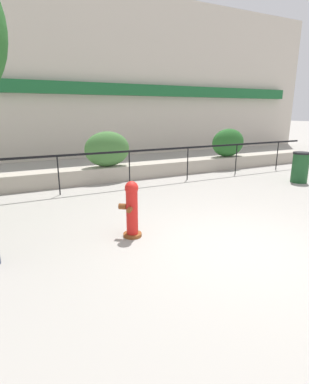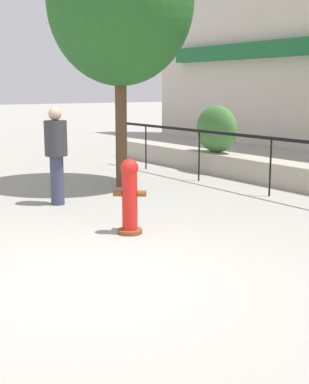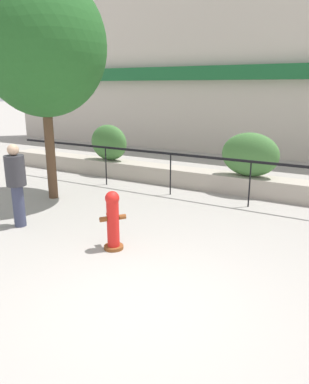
{
  "view_description": "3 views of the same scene",
  "coord_description": "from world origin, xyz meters",
  "px_view_note": "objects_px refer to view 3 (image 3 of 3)",
  "views": [
    {
      "loc": [
        -3.41,
        -3.67,
        2.32
      ],
      "look_at": [
        -0.8,
        1.55,
        0.74
      ],
      "focal_mm": 28.0,
      "sensor_mm": 36.0,
      "label": 1
    },
    {
      "loc": [
        4.91,
        -2.67,
        2.06
      ],
      "look_at": [
        -1.09,
        1.48,
        0.64
      ],
      "focal_mm": 50.0,
      "sensor_mm": 36.0,
      "label": 2
    },
    {
      "loc": [
        2.33,
        -3.78,
        2.84
      ],
      "look_at": [
        -1.35,
        2.65,
        0.74
      ],
      "focal_mm": 35.0,
      "sensor_mm": 36.0,
      "label": 3
    }
  ],
  "objects_px": {
    "fire_hydrant": "(113,220)",
    "pedestrian": "(16,180)",
    "hedge_bush_1": "(250,155)",
    "hedge_bush_0": "(109,143)",
    "street_tree": "(42,46)"
  },
  "relations": [
    {
      "from": "hedge_bush_1",
      "to": "pedestrian",
      "type": "xyz_separation_m",
      "value": [
        -3.45,
        -4.76,
        -0.1
      ]
    },
    {
      "from": "fire_hydrant",
      "to": "pedestrian",
      "type": "distance_m",
      "value": 2.42
    },
    {
      "from": "hedge_bush_0",
      "to": "street_tree",
      "type": "relative_size",
      "value": 0.25
    },
    {
      "from": "hedge_bush_1",
      "to": "fire_hydrant",
      "type": "xyz_separation_m",
      "value": [
        -1.07,
        -4.73,
        -0.53
      ]
    },
    {
      "from": "street_tree",
      "to": "pedestrian",
      "type": "xyz_separation_m",
      "value": [
        0.9,
        -1.88,
        -2.76
      ]
    },
    {
      "from": "hedge_bush_0",
      "to": "fire_hydrant",
      "type": "xyz_separation_m",
      "value": [
        3.56,
        -4.73,
        -0.52
      ]
    },
    {
      "from": "pedestrian",
      "to": "hedge_bush_1",
      "type": "bearing_deg",
      "value": 54.08
    },
    {
      "from": "hedge_bush_1",
      "to": "fire_hydrant",
      "type": "bearing_deg",
      "value": -102.8
    },
    {
      "from": "fire_hydrant",
      "to": "hedge_bush_1",
      "type": "bearing_deg",
      "value": 77.2
    },
    {
      "from": "hedge_bush_1",
      "to": "street_tree",
      "type": "xyz_separation_m",
      "value": [
        -4.35,
        -2.88,
        2.66
      ]
    },
    {
      "from": "hedge_bush_1",
      "to": "pedestrian",
      "type": "relative_size",
      "value": 0.89
    },
    {
      "from": "street_tree",
      "to": "pedestrian",
      "type": "bearing_deg",
      "value": -64.52
    },
    {
      "from": "fire_hydrant",
      "to": "street_tree",
      "type": "height_order",
      "value": "street_tree"
    },
    {
      "from": "hedge_bush_1",
      "to": "hedge_bush_0",
      "type": "bearing_deg",
      "value": 180.0
    },
    {
      "from": "fire_hydrant",
      "to": "pedestrian",
      "type": "relative_size",
      "value": 0.62
    }
  ]
}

